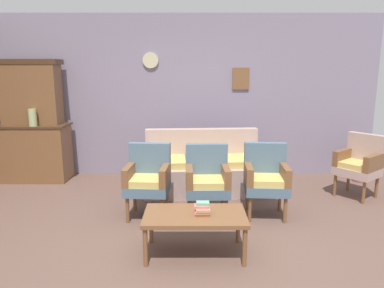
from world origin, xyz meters
name	(u,v)px	position (x,y,z in m)	size (l,w,h in m)	color
ground_plane	(185,243)	(0.00, 0.00, 0.00)	(7.68, 7.68, 0.00)	brown
wall_back_with_decor	(188,96)	(0.00, 2.63, 1.35)	(6.40, 0.09, 2.70)	gray
side_cabinet	(35,152)	(-2.51, 2.25, 0.47)	(1.16, 0.55, 0.93)	brown
cabinet_upper_hutch	(32,92)	(-2.51, 2.33, 1.45)	(0.99, 0.38, 1.03)	brown
vase_on_cabinet	(33,117)	(-2.41, 2.07, 1.07)	(0.12, 0.12, 0.27)	#ACB97E
floral_couch	(204,169)	(0.25, 1.73, 0.33)	(1.79, 0.91, 0.90)	tan
armchair_near_couch_end	(149,177)	(-0.46, 0.75, 0.50)	(0.55, 0.53, 0.90)	slate
armchair_near_cabinet	(208,178)	(0.27, 0.70, 0.50)	(0.53, 0.50, 0.90)	slate
armchair_by_doorway	(267,177)	(1.00, 0.77, 0.50)	(0.55, 0.52, 0.90)	slate
wingback_chair_by_fireplace	(360,163)	(2.48, 1.46, 0.50)	(0.71, 0.71, 0.90)	tan
coffee_table	(195,218)	(0.11, -0.20, 0.38)	(1.00, 0.56, 0.42)	brown
book_stack_on_table	(203,209)	(0.19, -0.21, 0.48)	(0.15, 0.12, 0.12)	#F05172
floor_vase_by_wall	(363,162)	(2.85, 2.15, 0.33)	(0.23, 0.23, 0.66)	#8C504C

